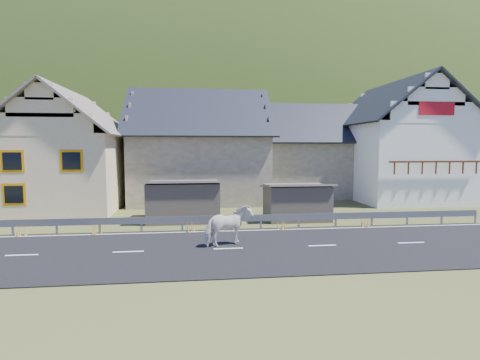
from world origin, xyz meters
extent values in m
plane|color=#343F1B|center=(0.00, 0.00, 0.00)|extent=(160.00, 160.00, 0.00)
cube|color=black|center=(0.00, 0.00, 0.02)|extent=(60.00, 7.00, 0.04)
cube|color=silver|center=(0.00, 0.00, 0.04)|extent=(60.00, 6.60, 0.01)
cube|color=#93969B|center=(0.00, 3.68, 0.58)|extent=(28.00, 0.08, 0.34)
cube|color=#93969B|center=(-10.00, 3.70, 0.35)|extent=(0.10, 0.06, 0.70)
cube|color=#93969B|center=(-8.00, 3.70, 0.35)|extent=(0.10, 0.06, 0.70)
cube|color=#93969B|center=(-6.00, 3.70, 0.35)|extent=(0.10, 0.06, 0.70)
cube|color=#93969B|center=(-4.00, 3.70, 0.35)|extent=(0.10, 0.06, 0.70)
cube|color=#93969B|center=(-2.00, 3.70, 0.35)|extent=(0.10, 0.06, 0.70)
cube|color=#93969B|center=(0.00, 3.70, 0.35)|extent=(0.10, 0.06, 0.70)
cube|color=#93969B|center=(2.00, 3.70, 0.35)|extent=(0.10, 0.06, 0.70)
cube|color=#93969B|center=(4.00, 3.70, 0.35)|extent=(0.10, 0.06, 0.70)
cube|color=#93969B|center=(6.00, 3.70, 0.35)|extent=(0.10, 0.06, 0.70)
cube|color=#93969B|center=(8.00, 3.70, 0.35)|extent=(0.10, 0.06, 0.70)
cube|color=#93969B|center=(10.00, 3.70, 0.35)|extent=(0.10, 0.06, 0.70)
cube|color=#93969B|center=(12.00, 3.70, 0.35)|extent=(0.10, 0.06, 0.70)
cube|color=#93969B|center=(14.00, 3.70, 0.35)|extent=(0.10, 0.06, 0.70)
cube|color=#63574A|center=(-2.00, 6.50, 1.10)|extent=(4.30, 3.30, 2.40)
cube|color=#63574A|center=(4.50, 6.00, 1.00)|extent=(3.80, 2.90, 2.20)
cube|color=beige|center=(-10.00, 12.00, 2.50)|extent=(7.00, 9.00, 5.00)
cube|color=orange|center=(-11.60, 7.50, 3.40)|extent=(1.30, 0.12, 1.30)
cube|color=orange|center=(-8.40, 7.50, 3.40)|extent=(1.30, 0.12, 1.30)
cube|color=orange|center=(-11.60, 7.50, 1.50)|extent=(1.30, 0.12, 1.30)
cube|color=tan|center=(-12.00, 13.50, 6.56)|extent=(0.70, 0.70, 2.40)
cube|color=tan|center=(-1.00, 15.00, 2.50)|extent=(10.00, 9.00, 5.00)
cube|color=tan|center=(9.00, 17.00, 2.30)|extent=(9.00, 8.00, 4.60)
cube|color=white|center=(15.00, 14.00, 3.00)|extent=(8.00, 10.00, 6.00)
cube|color=#B3111C|center=(15.00, 8.97, 6.80)|extent=(2.60, 0.06, 0.90)
cube|color=#572815|center=(15.00, 8.75, 3.20)|extent=(6.80, 0.12, 0.12)
ellipsoid|color=#1D360D|center=(5.00, 180.00, -20.00)|extent=(440.00, 280.00, 260.00)
ellipsoid|color=black|center=(-55.00, 110.00, 6.00)|extent=(76.00, 50.00, 28.00)
imported|color=silver|center=(0.05, 0.46, 0.89)|extent=(1.67, 2.22, 1.71)
camera|label=1|loc=(-1.28, -15.00, 4.21)|focal=28.00mm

